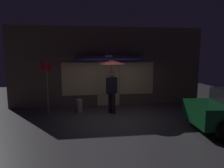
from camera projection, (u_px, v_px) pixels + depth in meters
ground_plane at (115, 119)px, 8.09m from camera, size 18.00×18.00×0.00m
building_facade at (108, 67)px, 10.11m from camera, size 9.46×1.00×3.83m
person_with_umbrella at (112, 72)px, 8.63m from camera, size 1.20×1.20×2.28m
street_sign_post at (47, 85)px, 8.23m from camera, size 0.40×0.07×2.29m
sidewalk_bollard at (79, 106)px, 8.99m from camera, size 0.26×0.26×0.57m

